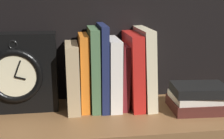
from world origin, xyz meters
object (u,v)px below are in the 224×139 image
Objects in this scene: book_green_romantic at (94,69)px; framed_clock at (17,73)px; book_orange_pandolfini at (84,72)px; book_white_catcher at (113,73)px; book_cream_twain at (145,67)px; book_navy_bierce at (103,67)px; book_tan_shortstories at (73,77)px; book_maroon_dawkins at (123,75)px; book_red_requiem at (133,70)px; book_stack_side at (198,98)px.

book_green_romantic reaches higher than framed_clock.
book_orange_pandolfini is 1.06× the size of book_white_catcher.
framed_clock is (-35.57, 0.26, -0.37)cm from book_cream_twain.
framed_clock is at bearing 179.37° from book_navy_bierce.
book_maroon_dawkins is at bearing 0.00° from book_tan_shortstories.
book_cream_twain is (9.21, 0.00, 1.35)cm from book_white_catcher.
book_red_requiem is at bearing 0.00° from book_white_catcher.
book_white_catcher is at bearing 0.00° from book_orange_pandolfini.
book_navy_bierce is (2.51, -0.00, 0.42)cm from book_green_romantic.
book_orange_pandolfini is 18.22cm from framed_clock.
book_maroon_dawkins is at bearing 0.00° from book_green_romantic.
book_stack_side is at bearing -14.13° from book_navy_bierce.
book_green_romantic is at bearing 180.00° from book_red_requiem.
book_tan_shortstories is 8.82cm from book_navy_bierce.
book_green_romantic reaches higher than book_red_requiem.
book_white_catcher is at bearing 180.00° from book_red_requiem.
framed_clock is 1.24× the size of book_stack_side.
framed_clock is (-20.94, 0.26, -0.56)cm from book_green_romantic.
book_white_catcher is at bearing -0.56° from framed_clock.
book_navy_bierce is at bearing -0.63° from framed_clock.
framed_clock reaches higher than book_stack_side.
book_orange_pandolfini is at bearing 180.00° from book_red_requiem.
book_maroon_dawkins is at bearing 0.00° from book_orange_pandolfini.
book_orange_pandolfini is 1.20× the size of book_stack_side.
book_green_romantic is 1.31× the size of book_stack_side.
book_orange_pandolfini reaches higher than book_stack_side.
book_orange_pandolfini is 11.13cm from book_maroon_dawkins.
book_maroon_dawkins is at bearing 0.00° from book_white_catcher.
book_navy_bierce is 1.09× the size of framed_clock.
book_navy_bierce is 1.20× the size of book_white_catcher.
book_tan_shortstories reaches higher than book_maroon_dawkins.
book_green_romantic is at bearing 0.00° from book_orange_pandolfini.
book_navy_bierce reaches higher than book_stack_side.
book_green_romantic is at bearing 180.00° from book_white_catcher.
book_red_requiem is at bearing 0.00° from book_orange_pandolfini.
book_green_romantic reaches higher than book_maroon_dawkins.
book_tan_shortstories is at bearing 180.00° from book_green_romantic.
book_white_catcher reaches higher than book_maroon_dawkins.
book_white_catcher is 24.71cm from book_stack_side.
book_stack_side is at bearing -10.75° from book_tan_shortstories.
book_green_romantic is 0.96× the size of book_navy_bierce.
book_cream_twain is at bearing 0.00° from book_red_requiem.
book_navy_bierce is at bearing -180.00° from book_maroon_dawkins.
book_white_catcher is at bearing 164.17° from book_stack_side.
book_orange_pandolfini is 32.56cm from book_stack_side.
framed_clock is at bearing 179.19° from book_orange_pandolfini.
book_green_romantic is 1.08× the size of book_red_requiem.
book_maroon_dawkins is (5.81, 0.00, -2.74)cm from book_navy_bierce.
framed_clock reaches higher than book_white_catcher.
book_maroon_dawkins is 6.67cm from book_cream_twain.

